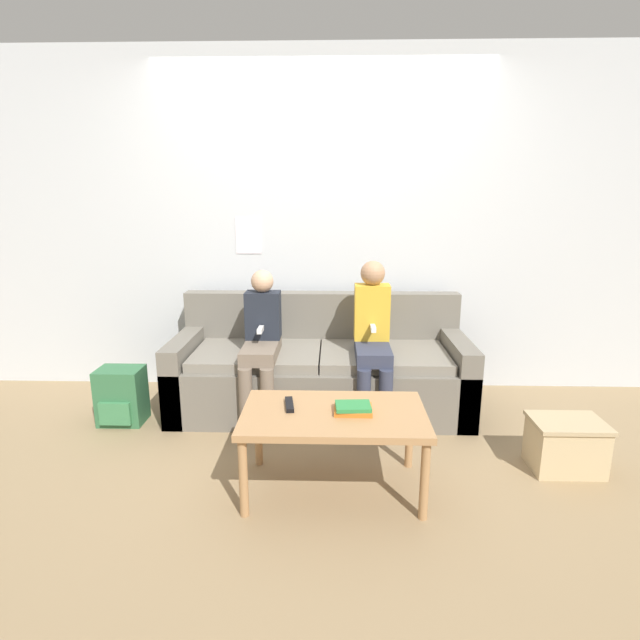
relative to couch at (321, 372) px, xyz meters
The scene contains 10 objects.
ground_plane 0.59m from the couch, 90.00° to the right, with size 10.00×10.00×0.00m, color #937A56.
wall_back 1.14m from the couch, 90.01° to the left, with size 8.00×0.07×2.60m.
couch is the anchor object (origin of this frame).
coffee_table 1.09m from the couch, 84.79° to the right, with size 0.95×0.57×0.45m.
person_left 0.54m from the couch, 153.68° to the right, with size 0.24×0.55×1.03m.
person_right 0.52m from the couch, 27.61° to the right, with size 0.24×0.55×1.10m.
tv_remote 1.04m from the couch, 97.65° to the right, with size 0.06×0.17×0.02m.
book_stack 1.11m from the couch, 79.69° to the right, with size 0.20×0.16×0.05m.
storage_box 1.65m from the couch, 30.53° to the right, with size 0.40×0.29×0.30m.
backpack 1.39m from the couch, 167.47° to the right, with size 0.30×0.25×0.39m.
Camera 1 is at (0.09, -2.93, 1.52)m, focal length 28.00 mm.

